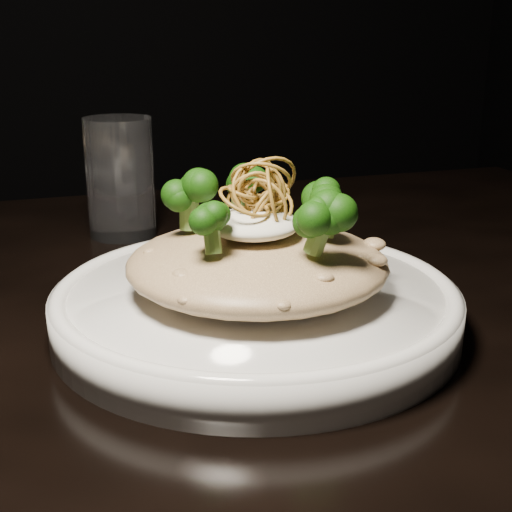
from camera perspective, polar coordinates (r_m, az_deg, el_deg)
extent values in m
cube|color=black|center=(0.59, -2.79, -5.13)|extent=(1.10, 0.80, 0.04)
cylinder|color=black|center=(1.22, 16.02, -12.56)|extent=(0.05, 0.05, 0.71)
cylinder|color=white|center=(0.52, 0.00, -4.18)|extent=(0.29, 0.29, 0.03)
ellipsoid|color=brown|center=(0.50, 0.11, -0.59)|extent=(0.19, 0.19, 0.04)
ellipsoid|color=white|center=(0.49, -0.21, 2.58)|extent=(0.06, 0.06, 0.02)
cylinder|color=silver|center=(0.75, -10.80, 6.17)|extent=(0.09, 0.09, 0.12)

